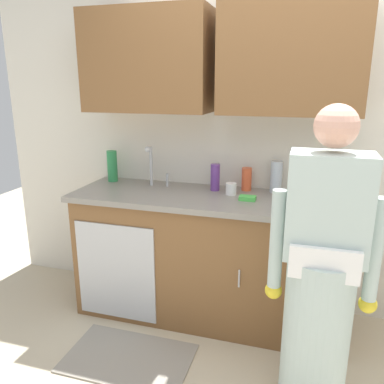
% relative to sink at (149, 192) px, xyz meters
% --- Properties ---
extents(kitchen_wall_with_uppers, '(4.80, 0.44, 2.70)m').
position_rel_sink_xyz_m(kitchen_wall_with_uppers, '(0.87, 0.29, 0.55)').
color(kitchen_wall_with_uppers, silver).
rests_on(kitchen_wall_with_uppers, ground).
extents(counter_cabinet, '(1.90, 0.62, 0.90)m').
position_rel_sink_xyz_m(counter_cabinet, '(0.45, -0.01, -0.48)').
color(counter_cabinet, brown).
rests_on(counter_cabinet, ground).
extents(countertop, '(1.96, 0.66, 0.04)m').
position_rel_sink_xyz_m(countertop, '(0.46, -0.01, -0.01)').
color(countertop, gray).
rests_on(countertop, counter_cabinet).
extents(sink, '(0.50, 0.36, 0.35)m').
position_rel_sink_xyz_m(sink, '(0.00, 0.00, 0.00)').
color(sink, '#B7BABF').
rests_on(sink, counter_cabinet).
extents(person_at_sink, '(0.55, 0.34, 1.62)m').
position_rel_sink_xyz_m(person_at_sink, '(1.21, -0.70, -0.23)').
color(person_at_sink, white).
rests_on(person_at_sink, ground).
extents(floor_mat, '(0.80, 0.50, 0.01)m').
position_rel_sink_xyz_m(floor_mat, '(0.10, -0.66, -0.92)').
color(floor_mat, gray).
rests_on(floor_mat, ground).
extents(bottle_dish_liquid, '(0.07, 0.07, 0.21)m').
position_rel_sink_xyz_m(bottle_dish_liquid, '(1.30, 0.20, 0.12)').
color(bottle_dish_liquid, '#D8D14C').
rests_on(bottle_dish_liquid, countertop).
extents(bottle_cleaner_spray, '(0.08, 0.08, 0.25)m').
position_rel_sink_xyz_m(bottle_cleaner_spray, '(-0.39, 0.18, 0.14)').
color(bottle_cleaner_spray, '#2D8C4C').
rests_on(bottle_cleaner_spray, countertop).
extents(bottle_soap, '(0.07, 0.07, 0.20)m').
position_rel_sink_xyz_m(bottle_soap, '(0.47, 0.14, 0.11)').
color(bottle_soap, '#66388C').
rests_on(bottle_soap, countertop).
extents(bottle_water_tall, '(0.07, 0.07, 0.17)m').
position_rel_sink_xyz_m(bottle_water_tall, '(0.69, 0.21, 0.10)').
color(bottle_water_tall, '#E05933').
rests_on(bottle_water_tall, countertop).
extents(bottle_water_short, '(0.08, 0.08, 0.23)m').
position_rel_sink_xyz_m(bottle_water_short, '(0.90, 0.22, 0.13)').
color(bottle_water_short, silver).
rests_on(bottle_water_short, countertop).
extents(cup_by_sink, '(0.08, 0.08, 0.08)m').
position_rel_sink_xyz_m(cup_by_sink, '(0.60, 0.06, 0.06)').
color(cup_by_sink, white).
rests_on(cup_by_sink, countertop).
extents(knife_on_counter, '(0.07, 0.24, 0.01)m').
position_rel_sink_xyz_m(knife_on_counter, '(1.23, 0.03, 0.02)').
color(knife_on_counter, silver).
rests_on(knife_on_counter, countertop).
extents(sponge, '(0.11, 0.07, 0.03)m').
position_rel_sink_xyz_m(sponge, '(0.74, -0.04, 0.03)').
color(sponge, '#4CBF4C').
rests_on(sponge, countertop).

